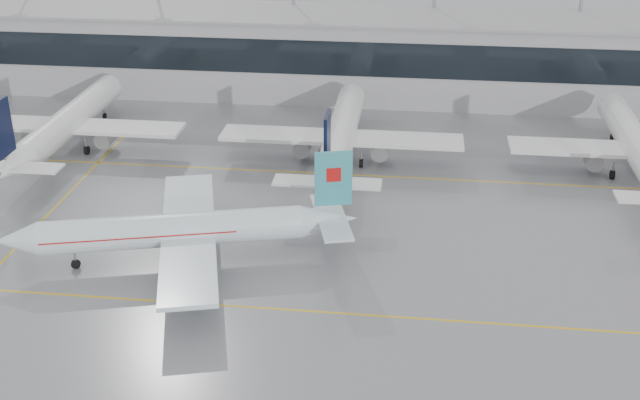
# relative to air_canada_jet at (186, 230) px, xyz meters

# --- Properties ---
(ground) EXTENTS (320.00, 320.00, 0.00)m
(ground) POSITION_rel_air_canada_jet_xyz_m (12.24, -7.42, -3.29)
(ground) COLOR gray
(ground) RESTS_ON ground
(taxi_line_main) EXTENTS (120.00, 0.25, 0.01)m
(taxi_line_main) POSITION_rel_air_canada_jet_xyz_m (12.24, -7.42, -3.28)
(taxi_line_main) COLOR gold
(taxi_line_main) RESTS_ON ground
(taxi_line_north) EXTENTS (120.00, 0.25, 0.01)m
(taxi_line_north) POSITION_rel_air_canada_jet_xyz_m (12.24, 22.58, -3.28)
(taxi_line_north) COLOR gold
(taxi_line_north) RESTS_ON ground
(taxi_line_cross) EXTENTS (0.25, 60.00, 0.01)m
(taxi_line_cross) POSITION_rel_air_canada_jet_xyz_m (-17.76, 7.58, -3.28)
(taxi_line_cross) COLOR gold
(taxi_line_cross) RESTS_ON ground
(terminal) EXTENTS (180.00, 15.00, 12.00)m
(terminal) POSITION_rel_air_canada_jet_xyz_m (12.24, 54.58, 2.71)
(terminal) COLOR #99999D
(terminal) RESTS_ON ground
(terminal_glass) EXTENTS (180.00, 0.20, 5.00)m
(terminal_glass) POSITION_rel_air_canada_jet_xyz_m (12.24, 47.03, 4.21)
(terminal_glass) COLOR black
(terminal_glass) RESTS_ON ground
(terminal_roof) EXTENTS (182.00, 16.00, 0.40)m
(terminal_roof) POSITION_rel_air_canada_jet_xyz_m (12.24, 54.58, 8.91)
(terminal_roof) COLOR gray
(terminal_roof) RESTS_ON ground
(air_canada_jet) EXTENTS (33.72, 26.89, 10.48)m
(air_canada_jet) POSITION_rel_air_canada_jet_xyz_m (0.00, 0.00, 0.00)
(air_canada_jet) COLOR silver
(air_canada_jet) RESTS_ON ground
(parked_jet_b) EXTENTS (29.64, 36.96, 11.72)m
(parked_jet_b) POSITION_rel_air_canada_jet_xyz_m (-22.76, 26.27, 0.42)
(parked_jet_b) COLOR silver
(parked_jet_b) RESTS_ON ground
(parked_jet_c) EXTENTS (29.64, 36.96, 11.72)m
(parked_jet_c) POSITION_rel_air_canada_jet_xyz_m (12.24, 26.27, 0.42)
(parked_jet_c) COLOR silver
(parked_jet_c) RESTS_ON ground
(parked_jet_d) EXTENTS (29.64, 36.96, 11.72)m
(parked_jet_d) POSITION_rel_air_canada_jet_xyz_m (47.24, 26.27, 0.42)
(parked_jet_d) COLOR silver
(parked_jet_d) RESTS_ON ground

